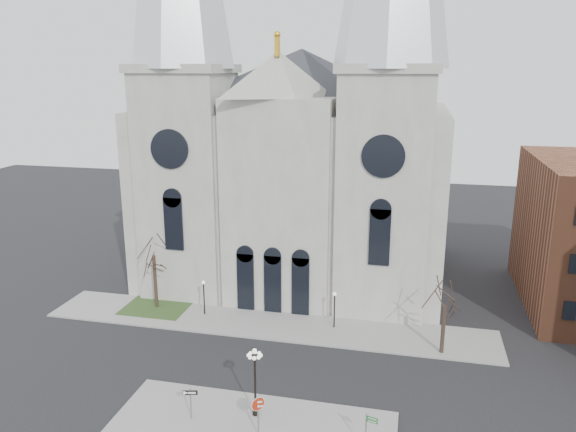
% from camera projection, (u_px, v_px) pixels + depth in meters
% --- Properties ---
extents(ground, '(160.00, 160.00, 0.00)m').
position_uv_depth(ground, '(225.00, 391.00, 39.48)').
color(ground, black).
rests_on(ground, ground).
extents(sidewalk_far, '(40.00, 6.00, 0.14)m').
position_uv_depth(sidewalk_far, '(266.00, 323.00, 49.83)').
color(sidewalk_far, gray).
rests_on(sidewalk_far, ground).
extents(grass_patch, '(6.00, 5.00, 0.18)m').
position_uv_depth(grass_patch, '(157.00, 307.00, 53.16)').
color(grass_patch, '#27441D').
rests_on(grass_patch, ground).
extents(cathedral, '(33.00, 26.66, 54.00)m').
position_uv_depth(cathedral, '(295.00, 105.00, 56.30)').
color(cathedral, '#9B9890').
rests_on(cathedral, ground).
extents(tree_left, '(3.20, 3.20, 7.50)m').
position_uv_depth(tree_left, '(153.00, 252.00, 51.76)').
color(tree_left, black).
rests_on(tree_left, ground).
extents(tree_right, '(3.20, 3.20, 6.00)m').
position_uv_depth(tree_right, '(445.00, 302.00, 43.56)').
color(tree_right, black).
rests_on(tree_right, ground).
extents(ped_lamp_left, '(0.32, 0.32, 3.26)m').
position_uv_depth(ped_lamp_left, '(204.00, 292.00, 51.03)').
color(ped_lamp_left, black).
rests_on(ped_lamp_left, sidewalk_far).
extents(ped_lamp_right, '(0.32, 0.32, 3.26)m').
position_uv_depth(ped_lamp_right, '(334.00, 304.00, 48.42)').
color(ped_lamp_right, black).
rests_on(ped_lamp_right, sidewalk_far).
extents(stop_sign, '(0.90, 0.40, 2.68)m').
position_uv_depth(stop_sign, '(258.00, 408.00, 34.06)').
color(stop_sign, slate).
rests_on(stop_sign, sidewalk_near).
extents(globe_lamp, '(1.22, 1.22, 4.75)m').
position_uv_depth(globe_lamp, '(255.00, 374.00, 35.84)').
color(globe_lamp, black).
rests_on(globe_lamp, sidewalk_near).
extents(one_way_sign, '(0.93, 0.26, 2.16)m').
position_uv_depth(one_way_sign, '(191.00, 398.00, 35.82)').
color(one_way_sign, slate).
rests_on(one_way_sign, sidewalk_near).
extents(street_name_sign, '(0.74, 0.24, 2.36)m').
position_uv_depth(street_name_sign, '(367.00, 429.00, 32.93)').
color(street_name_sign, slate).
rests_on(street_name_sign, sidewalk_near).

